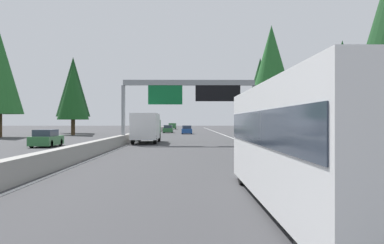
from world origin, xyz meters
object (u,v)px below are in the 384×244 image
object	(u,v)px
sedan_distant_a	(187,130)
conifer_left_mid	(73,92)
conifer_right_near	(342,80)
conifer_right_far	(260,88)
conifer_left_far	(73,87)
conifer_right_mid	(271,70)
sign_gantry_overhead	(191,93)
minivan_far_left	(173,126)
sedan_far_right	(168,129)
bus_mid_left	(308,139)
box_truck_mid_center	(146,127)
oncoming_near	(46,139)

from	to	relation	value
sedan_distant_a	conifer_left_mid	xyz separation A→B (m)	(-6.71, 17.97, 6.12)
conifer_right_near	conifer_left_mid	bearing A→B (deg)	59.12
conifer_right_far	conifer_left_far	distance (m)	34.01
conifer_right_mid	conifer_right_near	bearing A→B (deg)	-98.28
conifer_right_mid	conifer_right_far	bearing A→B (deg)	-6.99
sign_gantry_overhead	minivan_far_left	world-z (taller)	sign_gantry_overhead
sedan_far_right	conifer_left_far	world-z (taller)	conifer_left_far
bus_mid_left	box_truck_mid_center	bearing A→B (deg)	12.14
conifer_left_far	sedan_far_right	bearing A→B (deg)	-78.34
oncoming_near	conifer_right_near	distance (m)	31.78
bus_mid_left	minivan_far_left	xyz separation A→B (m)	(110.72, 7.17, -0.77)
sign_gantry_overhead	sedan_distant_a	bearing A→B (deg)	0.70
conifer_right_near	conifer_right_far	size ratio (longest dim) A/B	0.82
sedan_distant_a	minivan_far_left	xyz separation A→B (m)	(45.37, 4.03, 0.27)
conifer_left_mid	conifer_left_far	size ratio (longest dim) A/B	0.81
sedan_far_right	oncoming_near	bearing A→B (deg)	169.65
conifer_right_far	conifer_right_mid	bearing A→B (deg)	173.01
conifer_right_far	conifer_left_far	world-z (taller)	conifer_left_far
conifer_right_mid	conifer_left_far	size ratio (longest dim) A/B	0.94
box_truck_mid_center	sedan_distant_a	bearing A→B (deg)	-7.13
minivan_far_left	conifer_left_mid	distance (m)	54.23
bus_mid_left	conifer_right_far	world-z (taller)	conifer_right_far
conifer_right_near	conifer_left_mid	distance (m)	41.07
conifer_right_near	conifer_right_mid	world-z (taller)	conifer_right_mid
conifer_right_mid	conifer_left_far	bearing A→B (deg)	44.69
sedan_far_right	oncoming_near	size ratio (longest dim) A/B	1.00
minivan_far_left	conifer_right_far	bearing A→B (deg)	-157.79
bus_mid_left	sedan_distant_a	world-z (taller)	bus_mid_left
conifer_left_far	conifer_right_far	bearing A→B (deg)	-91.68
conifer_left_mid	conifer_left_far	distance (m)	11.20
conifer_right_mid	conifer_left_mid	size ratio (longest dim) A/B	1.17
box_truck_mid_center	conifer_right_mid	size ratio (longest dim) A/B	0.65
box_truck_mid_center	conifer_left_far	world-z (taller)	conifer_left_far
bus_mid_left	minivan_far_left	bearing A→B (deg)	3.70
conifer_right_mid	conifer_left_mid	bearing A→B (deg)	54.11
bus_mid_left	conifer_right_far	bearing A→B (deg)	-8.42
sedan_distant_a	conifer_left_mid	world-z (taller)	conifer_left_mid
conifer_left_far	box_truck_mid_center	bearing A→B (deg)	-155.15
box_truck_mid_center	oncoming_near	size ratio (longest dim) A/B	1.93
conifer_right_mid	oncoming_near	bearing A→B (deg)	118.64
sedan_far_right	oncoming_near	xyz separation A→B (m)	(-46.04, 8.41, 0.00)
sign_gantry_overhead	conifer_left_mid	bearing A→B (deg)	32.95
sedan_distant_a	conifer_left_far	size ratio (longest dim) A/B	0.32
minivan_far_left	conifer_right_far	xyz separation A→B (m)	(-42.35, -17.29, 7.34)
bus_mid_left	conifer_right_mid	size ratio (longest dim) A/B	0.88
sedan_distant_a	oncoming_near	size ratio (longest dim) A/B	1.00
conifer_left_far	conifer_left_mid	bearing A→B (deg)	-165.52
bus_mid_left	sedan_far_right	xyz separation A→B (m)	(72.90, 6.75, -1.03)
box_truck_mid_center	conifer_left_far	xyz separation A→B (m)	(36.11, 16.73, 6.85)
conifer_right_near	oncoming_near	bearing A→B (deg)	110.07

